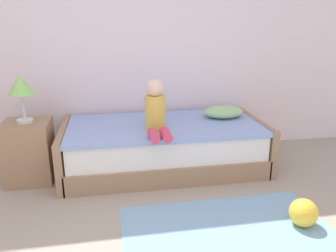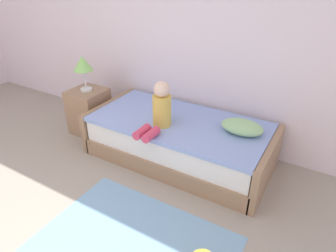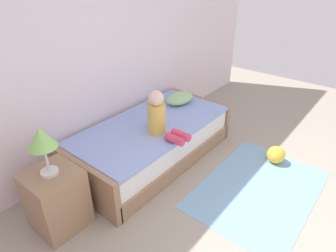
% 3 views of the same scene
% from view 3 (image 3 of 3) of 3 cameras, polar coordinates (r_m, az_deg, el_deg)
% --- Properties ---
extents(wall_rear, '(7.20, 0.10, 2.90)m').
position_cam_3_polar(wall_rear, '(3.22, -18.93, 15.08)').
color(wall_rear, white).
rests_on(wall_rear, ground).
extents(bed, '(2.11, 1.00, 0.50)m').
position_cam_3_polar(bed, '(3.58, -3.11, -3.00)').
color(bed, '#997556').
rests_on(bed, ground).
extents(nightstand, '(0.44, 0.44, 0.60)m').
position_cam_3_polar(nightstand, '(2.88, -21.19, -13.42)').
color(nightstand, '#997556').
rests_on(nightstand, ground).
extents(table_lamp, '(0.24, 0.24, 0.45)m').
position_cam_3_polar(table_lamp, '(2.51, -23.77, -2.56)').
color(table_lamp, silver).
rests_on(table_lamp, nightstand).
extents(child_figure, '(0.20, 0.51, 0.50)m').
position_cam_3_polar(child_figure, '(3.15, -1.64, 1.77)').
color(child_figure, gold).
rests_on(child_figure, bed).
extents(pillow, '(0.44, 0.30, 0.13)m').
position_cam_3_polar(pillow, '(3.96, 2.33, 5.53)').
color(pillow, '#99CC8C').
rests_on(pillow, bed).
extents(toy_ball, '(0.22, 0.22, 0.22)m').
position_cam_3_polar(toy_ball, '(3.81, 20.60, -5.36)').
color(toy_ball, yellow).
rests_on(toy_ball, ground).
extents(area_rug, '(1.60, 1.10, 0.01)m').
position_cam_3_polar(area_rug, '(3.39, 17.44, -11.75)').
color(area_rug, '#7AA8CC').
rests_on(area_rug, ground).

